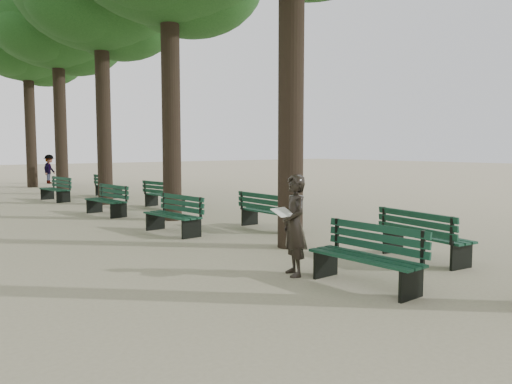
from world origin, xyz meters
TOP-DOWN VIEW (x-y plane):
  - ground at (0.00, 0.00)m, footprint 120.00×120.00m
  - tree_central_4 at (1.50, 18.00)m, footprint 6.00×6.00m
  - tree_central_5 at (1.50, 23.00)m, footprint 6.00×6.00m
  - bench_left_0 at (0.37, 0.10)m, footprint 0.61×1.81m
  - bench_left_1 at (0.37, 5.94)m, footprint 0.71×1.84m
  - bench_left_2 at (0.37, 10.11)m, footprint 0.73×1.84m
  - bench_left_3 at (0.37, 15.25)m, footprint 0.73×1.84m
  - bench_right_0 at (2.63, 0.58)m, footprint 0.81×1.86m
  - bench_right_1 at (2.63, 5.08)m, footprint 0.59×1.80m
  - bench_right_2 at (2.63, 10.63)m, footprint 0.80×1.86m
  - bench_right_3 at (2.63, 15.57)m, footprint 0.59×1.81m
  - man_with_map at (0.02, 1.26)m, footprint 0.71×0.73m
  - pedestrian_b at (2.93, 25.02)m, footprint 0.95×1.03m
  - pedestrian_c at (2.54, 21.59)m, footprint 0.39×1.10m

SIDE VIEW (x-z plane):
  - ground at x=0.00m, z-range 0.00..0.00m
  - bench_left_0 at x=0.37m, z-range -0.19..0.73m
  - bench_left_1 at x=0.37m, z-range -0.19..0.73m
  - bench_left_2 at x=0.37m, z-range -0.19..0.73m
  - bench_left_3 at x=0.37m, z-range -0.19..0.73m
  - bench_right_0 at x=2.63m, z-range -0.19..0.73m
  - bench_right_1 at x=2.63m, z-range -0.19..0.73m
  - bench_right_2 at x=2.63m, z-range -0.19..0.73m
  - bench_right_3 at x=2.63m, z-range -0.19..0.73m
  - man_with_map at x=0.02m, z-range 0.00..1.63m
  - pedestrian_b at x=2.93m, z-range 0.00..1.66m
  - pedestrian_c at x=2.54m, z-range 0.00..1.87m
  - tree_central_4 at x=1.50m, z-range 2.68..12.63m
  - tree_central_5 at x=1.50m, z-range 2.68..12.63m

